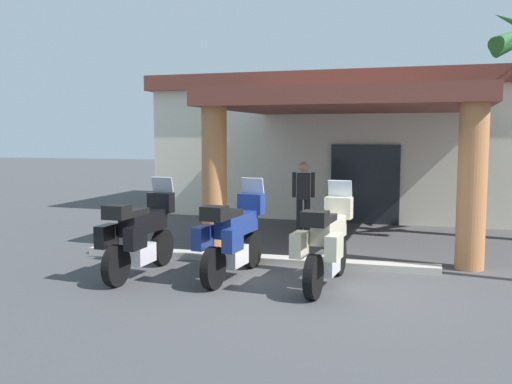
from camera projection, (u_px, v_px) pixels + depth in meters
name	position (u px, v px, depth m)	size (l,w,h in m)	color
ground_plane	(332.00, 280.00, 9.40)	(80.00, 80.00, 0.00)	#424244
motel_building	(376.00, 143.00, 17.48)	(13.05, 11.01, 4.07)	silver
motorcycle_black	(140.00, 234.00, 9.65)	(0.72, 2.21, 1.61)	black
motorcycle_blue	(233.00, 236.00, 9.48)	(0.76, 2.21, 1.61)	black
motorcycle_cream	(327.00, 243.00, 8.93)	(0.75, 2.21, 1.61)	black
pedestrian	(303.00, 193.00, 13.40)	(0.52, 0.32, 1.73)	black
curb_strip	(253.00, 259.00, 10.73)	(6.70, 0.36, 0.12)	#ADA89E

